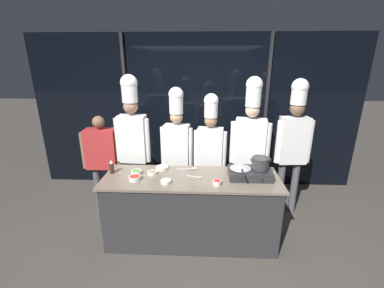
{
  "coord_description": "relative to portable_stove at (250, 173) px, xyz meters",
  "views": [
    {
      "loc": [
        0.14,
        -2.86,
        2.29
      ],
      "look_at": [
        0.0,
        0.25,
        1.25
      ],
      "focal_mm": 24.0,
      "sensor_mm": 36.0,
      "label": 1
    }
  ],
  "objects": [
    {
      "name": "prep_bowl_scallions",
      "position": [
        -1.42,
        0.02,
        -0.03
      ],
      "size": [
        0.13,
        0.13,
        0.05
      ],
      "color": "silver",
      "rests_on": "demo_counter"
    },
    {
      "name": "prep_bowl_chili_flakes",
      "position": [
        -1.39,
        -0.14,
        -0.02
      ],
      "size": [
        0.14,
        0.14,
        0.06
      ],
      "color": "silver",
      "rests_on": "demo_counter"
    },
    {
      "name": "prep_bowl_bell_pepper",
      "position": [
        -0.41,
        -0.22,
        -0.02
      ],
      "size": [
        0.1,
        0.1,
        0.06
      ],
      "color": "silver",
      "rests_on": "demo_counter"
    },
    {
      "name": "window_wall_back",
      "position": [
        -0.72,
        1.61,
        0.4
      ],
      "size": [
        5.75,
        0.09,
        2.7
      ],
      "color": "black",
      "rests_on": "ground_plane"
    },
    {
      "name": "demo_counter",
      "position": [
        -0.72,
        -0.04,
        -0.5
      ],
      "size": [
        2.18,
        0.72,
        0.9
      ],
      "color": "#2D2D30",
      "rests_on": "ground_plane"
    },
    {
      "name": "portable_stove",
      "position": [
        0.0,
        0.0,
        0.0
      ],
      "size": [
        0.52,
        0.35,
        0.12
      ],
      "color": "#28282B",
      "rests_on": "demo_counter"
    },
    {
      "name": "serving_spoon_slotted",
      "position": [
        -0.65,
        -0.04,
        -0.05
      ],
      "size": [
        0.2,
        0.1,
        0.02
      ],
      "color": "#B2B5BA",
      "rests_on": "demo_counter"
    },
    {
      "name": "chef_pastry",
      "position": [
        0.09,
        0.63,
        0.24
      ],
      "size": [
        0.56,
        0.29,
        2.07
      ],
      "rotation": [
        0.0,
        0.0,
        2.97
      ],
      "color": "#4C4C51",
      "rests_on": "ground_plane"
    },
    {
      "name": "chef_sous",
      "position": [
        -0.96,
        0.64,
        0.19
      ],
      "size": [
        0.47,
        0.23,
        1.92
      ],
      "rotation": [
        0.0,
        0.0,
        3.01
      ],
      "color": "#4C4C51",
      "rests_on": "ground_plane"
    },
    {
      "name": "chef_apprentice",
      "position": [
        0.71,
        0.66,
        0.27
      ],
      "size": [
        0.52,
        0.23,
        2.04
      ],
      "rotation": [
        0.0,
        0.0,
        3.21
      ],
      "color": "#4C4C51",
      "rests_on": "ground_plane"
    },
    {
      "name": "prep_bowl_onion",
      "position": [
        -1.01,
        -0.21,
        -0.03
      ],
      "size": [
        0.12,
        0.12,
        0.04
      ],
      "color": "silver",
      "rests_on": "demo_counter"
    },
    {
      "name": "ground_plane",
      "position": [
        -0.72,
        -0.04,
        -0.95
      ],
      "size": [
        24.0,
        24.0,
        0.0
      ],
      "primitive_type": "plane",
      "color": "#47423D"
    },
    {
      "name": "prep_bowl_mushrooms",
      "position": [
        -1.22,
        0.04,
        -0.03
      ],
      "size": [
        0.13,
        0.13,
        0.04
      ],
      "color": "silver",
      "rests_on": "demo_counter"
    },
    {
      "name": "chef_head",
      "position": [
        -1.59,
        0.57,
        0.31
      ],
      "size": [
        0.51,
        0.23,
        2.09
      ],
      "rotation": [
        0.0,
        0.0,
        3.08
      ],
      "color": "#232326",
      "rests_on": "ground_plane"
    },
    {
      "name": "chef_line",
      "position": [
        -0.48,
        0.64,
        0.13
      ],
      "size": [
        0.48,
        0.24,
        1.84
      ],
      "rotation": [
        0.0,
        0.0,
        3.01
      ],
      "color": "#4C4C51",
      "rests_on": "ground_plane"
    },
    {
      "name": "squeeze_bottle_soy",
      "position": [
        -1.73,
        0.04,
        0.03
      ],
      "size": [
        0.06,
        0.06,
        0.18
      ],
      "color": "#332319",
      "rests_on": "demo_counter"
    },
    {
      "name": "frying_pan",
      "position": [
        -0.12,
        -0.0,
        0.09
      ],
      "size": [
        0.26,
        0.44,
        0.05
      ],
      "color": "#ADAFB5",
      "rests_on": "portable_stove"
    },
    {
      "name": "person_guest",
      "position": [
        -2.07,
        0.59,
        -0.04
      ],
      "size": [
        0.58,
        0.24,
        1.52
      ],
      "rotation": [
        0.0,
        0.0,
        3.17
      ],
      "color": "#4C4C51",
      "rests_on": "ground_plane"
    },
    {
      "name": "serving_spoon_solid",
      "position": [
        -0.73,
        0.22,
        -0.05
      ],
      "size": [
        0.28,
        0.08,
        0.02
      ],
      "color": "#B2B5BA",
      "rests_on": "demo_counter"
    },
    {
      "name": "prep_bowl_bean_sprouts",
      "position": [
        -1.12,
        0.19,
        -0.03
      ],
      "size": [
        0.17,
        0.17,
        0.04
      ],
      "color": "silver",
      "rests_on": "demo_counter"
    },
    {
      "name": "stock_pot",
      "position": [
        0.12,
        0.0,
        0.14
      ],
      "size": [
        0.24,
        0.21,
        0.15
      ],
      "color": "#333335",
      "rests_on": "portable_stove"
    }
  ]
}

